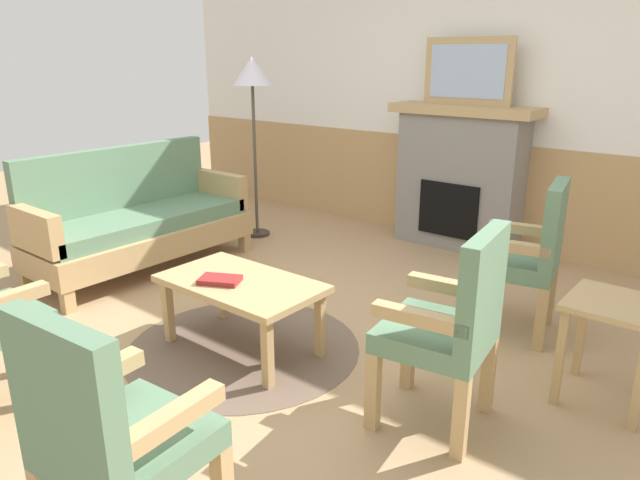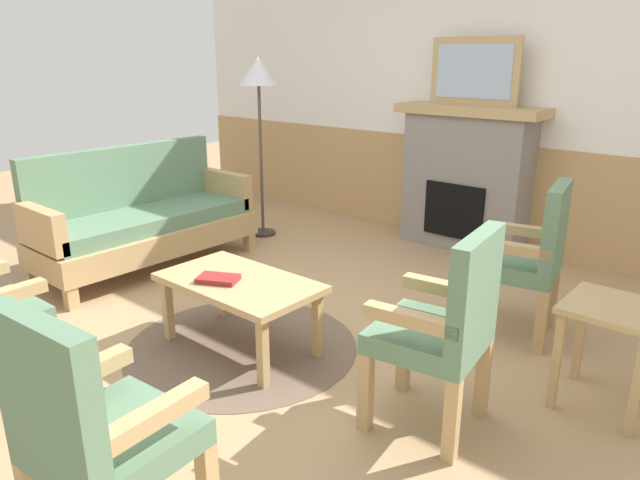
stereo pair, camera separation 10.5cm
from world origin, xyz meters
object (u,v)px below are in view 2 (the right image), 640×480
Objects in this scene: fireplace at (466,177)px; framed_picture at (474,71)px; coffee_table at (239,288)px; armchair_by_window_left at (444,323)px; armchair_front_center at (93,428)px; book_on_table at (218,279)px; side_table at (612,327)px; armchair_near_fireplace at (530,253)px; floor_lamp_by_couch at (259,83)px; couch at (143,220)px.

fireplace is 0.91m from framed_picture.
coffee_table is (-0.09, -2.62, -0.27)m from fireplace.
fireplace reaches higher than coffee_table.
armchair_by_window_left is 1.52m from armchair_front_center.
book_on_table is 2.09m from side_table.
armchair_near_fireplace is at bearing 47.00° from book_on_table.
floor_lamp_by_couch is (-1.58, 1.71, 1.06)m from coffee_table.
coffee_table is 2.56m from floor_lamp_by_couch.
fireplace is at bearing 133.29° from side_table.
framed_picture is at bearing 51.16° from couch.
book_on_table is at bearing -93.37° from fireplace.
coffee_table is 1.31m from armchair_by_window_left.
couch is at bearing 161.37° from book_on_table.
book_on_table is at bearing -50.06° from floor_lamp_by_couch.
couch is 3.52m from side_table.
fireplace is at bearing 28.76° from floor_lamp_by_couch.
book_on_table is at bearing -172.46° from armchair_by_window_left.
armchair_by_window_left is (1.30, 0.08, 0.15)m from coffee_table.
floor_lamp_by_couch is (-2.40, 3.06, 0.91)m from armchair_front_center.
side_table is 3.68m from floor_lamp_by_couch.
floor_lamp_by_couch is at bearing 132.78° from coffee_table.
armchair_front_center is (-0.40, -2.63, 0.00)m from armchair_near_fireplace.
fireplace is 4.04m from armchair_front_center.
couch is 1.84× the size of armchair_near_fireplace.
armchair_front_center reaches higher than side_table.
fireplace is at bearing 100.35° from armchair_front_center.
side_table is at bearing -39.48° from armchair_near_fireplace.
floor_lamp_by_couch reaches higher than armchair_by_window_left.
couch and armchair_by_window_left have the same top height.
couch is 2.99m from armchair_by_window_left.
armchair_front_center is 0.58× the size of floor_lamp_by_couch.
floor_lamp_by_couch reaches higher than armchair_front_center.
coffee_table is at bearing 53.89° from book_on_table.
framed_picture is 0.82× the size of armchair_by_window_left.
side_table is (1.90, 0.87, -0.02)m from book_on_table.
coffee_table is 1.99m from side_table.
framed_picture reaches higher than armchair_by_window_left.
side_table is (0.62, -0.51, -0.10)m from armchair_near_fireplace.
fireplace is 2.73m from book_on_table.
armchair_near_fireplace is (2.88, 0.84, 0.14)m from couch.
fireplace is 2.55m from side_table.
armchair_by_window_left is 1.00× the size of armchair_front_center.
book_on_table is 0.42× the size of side_table.
framed_picture reaches higher than couch.
book_on_table is 1.89m from armchair_near_fireplace.
armchair_front_center is at bearing -115.62° from side_table.
floor_lamp_by_couch is at bearing 164.68° from side_table.
armchair_by_window_left is 0.58× the size of floor_lamp_by_couch.
armchair_front_center reaches higher than book_on_table.
armchair_near_fireplace is at bearing 140.52° from side_table.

